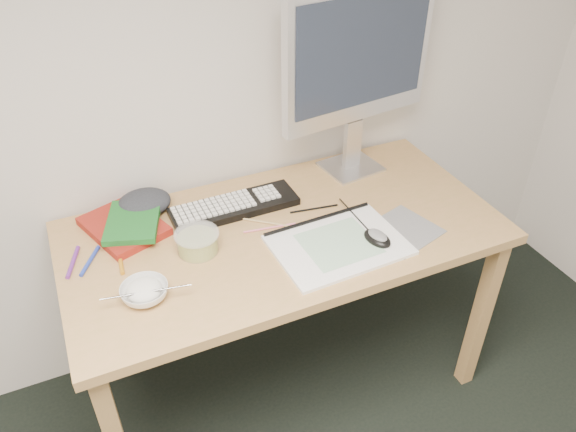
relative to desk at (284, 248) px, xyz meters
name	(u,v)px	position (x,y,z in m)	size (l,w,h in m)	color
desk	(284,248)	(0.00, 0.00, 0.00)	(1.40, 0.70, 0.75)	tan
mousepad	(402,231)	(0.34, -0.17, 0.08)	(0.21, 0.19, 0.00)	gray
sketchpad	(339,245)	(0.12, -0.15, 0.09)	(0.40, 0.29, 0.01)	silver
keyboard	(234,206)	(-0.11, 0.16, 0.09)	(0.43, 0.14, 0.03)	black
monitor	(359,59)	(0.38, 0.24, 0.50)	(0.58, 0.20, 0.68)	silver
mouse	(378,236)	(0.24, -0.19, 0.11)	(0.06, 0.10, 0.03)	black
rice_bowl	(145,292)	(-0.48, -0.13, 0.10)	(0.13, 0.13, 0.04)	white
chopsticks	(146,292)	(-0.48, -0.16, 0.13)	(0.02, 0.02, 0.23)	silver
fruit_tub	(197,242)	(-0.28, 0.01, 0.12)	(0.14, 0.14, 0.07)	#E2BA4F
book_red	(124,226)	(-0.47, 0.20, 0.10)	(0.20, 0.26, 0.03)	maroon
book_green	(133,221)	(-0.44, 0.19, 0.12)	(0.16, 0.22, 0.02)	#175F21
cloth_lump	(144,203)	(-0.39, 0.28, 0.11)	(0.15, 0.12, 0.06)	#23262B
pencil_pink	(270,228)	(-0.04, 0.02, 0.09)	(0.01, 0.01, 0.17)	pink
pencil_tan	(271,223)	(-0.03, 0.04, 0.09)	(0.01, 0.01, 0.19)	tan
pencil_black	(314,209)	(0.14, 0.05, 0.09)	(0.01, 0.01, 0.17)	black
marker_blue	(90,261)	(-0.60, 0.08, 0.09)	(0.01, 0.01, 0.13)	#2037AE
marker_orange	(120,260)	(-0.51, 0.05, 0.09)	(0.01, 0.01, 0.13)	#C17E16
marker_purple	(73,262)	(-0.64, 0.10, 0.09)	(0.01, 0.01, 0.14)	#65268B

